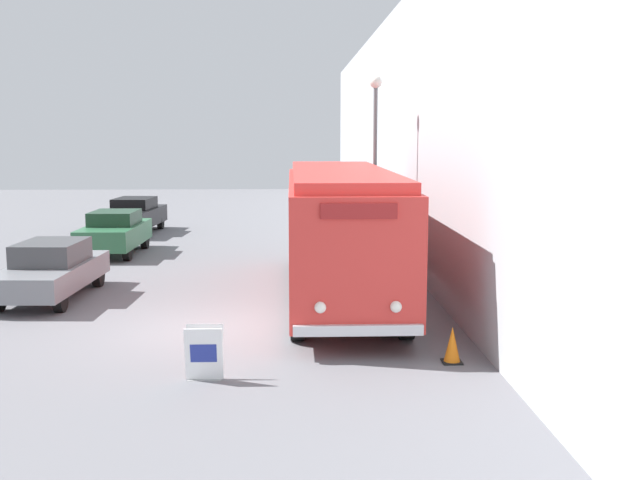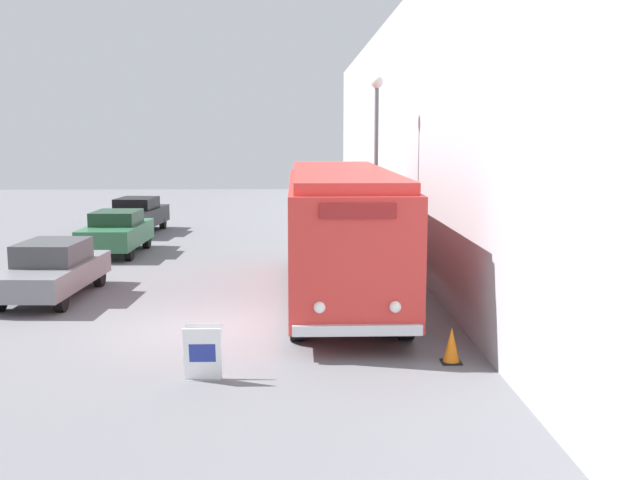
% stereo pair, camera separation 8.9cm
% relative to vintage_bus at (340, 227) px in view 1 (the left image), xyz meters
% --- Properties ---
extents(ground_plane, '(80.00, 80.00, 0.00)m').
position_rel_vintage_bus_xyz_m(ground_plane, '(-3.10, -2.95, -1.84)').
color(ground_plane, slate).
extents(building_wall_right, '(0.30, 60.00, 8.50)m').
position_rel_vintage_bus_xyz_m(building_wall_right, '(2.58, 7.05, 2.41)').
color(building_wall_right, '#9EA3A8').
rests_on(building_wall_right, ground_plane).
extents(vintage_bus, '(2.53, 10.70, 3.27)m').
position_rel_vintage_bus_xyz_m(vintage_bus, '(0.00, 0.00, 0.00)').
color(vintage_bus, black).
rests_on(vintage_bus, ground_plane).
extents(sign_board, '(0.64, 0.35, 0.94)m').
position_rel_vintage_bus_xyz_m(sign_board, '(-2.72, -6.26, -1.38)').
color(sign_board, gray).
rests_on(sign_board, ground_plane).
extents(streetlamp, '(0.36, 0.36, 5.81)m').
position_rel_vintage_bus_xyz_m(streetlamp, '(1.23, 3.24, 1.98)').
color(streetlamp, '#595E60').
rests_on(streetlamp, ground_plane).
extents(parked_car_near, '(1.93, 4.43, 1.45)m').
position_rel_vintage_bus_xyz_m(parked_car_near, '(-7.33, 0.27, -1.11)').
color(parked_car_near, black).
rests_on(parked_car_near, ground_plane).
extents(parked_car_mid, '(1.84, 4.08, 1.50)m').
position_rel_vintage_bus_xyz_m(parked_car_mid, '(-7.33, 7.20, -1.06)').
color(parked_car_mid, black).
rests_on(parked_car_mid, ground_plane).
extents(parked_car_far, '(2.08, 4.40, 1.48)m').
position_rel_vintage_bus_xyz_m(parked_car_far, '(-7.79, 12.68, -1.07)').
color(parked_car_far, black).
rests_on(parked_car_far, ground_plane).
extents(traffic_cone, '(0.36, 0.36, 0.67)m').
position_rel_vintage_bus_xyz_m(traffic_cone, '(1.72, -5.49, -1.51)').
color(traffic_cone, black).
rests_on(traffic_cone, ground_plane).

